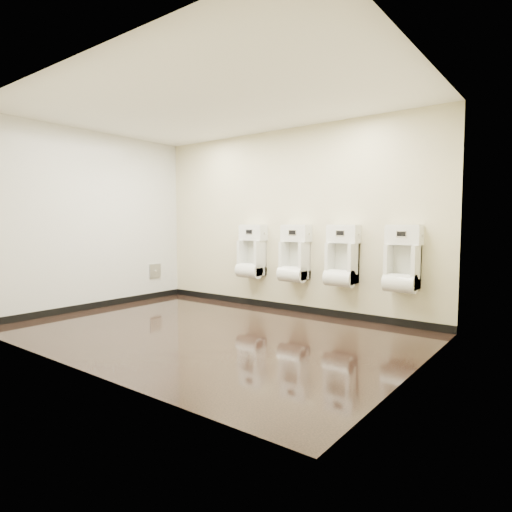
{
  "coord_description": "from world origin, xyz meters",
  "views": [
    {
      "loc": [
        3.65,
        -3.84,
        1.34
      ],
      "look_at": [
        0.32,
        0.55,
        0.93
      ],
      "focal_mm": 30.0,
      "sensor_mm": 36.0,
      "label": 1
    }
  ],
  "objects": [
    {
      "name": "urinal_1",
      "position": [
        0.25,
        1.6,
        0.84
      ],
      "size": [
        0.45,
        0.34,
        0.84
      ],
      "color": "white",
      "rests_on": "back_wall"
    },
    {
      "name": "front_wall",
      "position": [
        0.0,
        -1.75,
        1.4
      ],
      "size": [
        5.0,
        0.02,
        2.8
      ],
      "primitive_type": "cube",
      "color": "beige",
      "rests_on": "ground"
    },
    {
      "name": "access_panel",
      "position": [
        -2.48,
        1.2,
        0.5
      ],
      "size": [
        0.04,
        0.25,
        0.25
      ],
      "color": "#9E9EA3",
      "rests_on": "left_wall"
    },
    {
      "name": "ceiling",
      "position": [
        0.0,
        0.0,
        2.8
      ],
      "size": [
        5.0,
        3.5,
        0.0
      ],
      "primitive_type": "cube",
      "color": "white"
    },
    {
      "name": "urinal_0",
      "position": [
        -0.57,
        1.6,
        0.84
      ],
      "size": [
        0.45,
        0.34,
        0.84
      ],
      "color": "white",
      "rests_on": "back_wall"
    },
    {
      "name": "tile_overlay_left",
      "position": [
        -2.5,
        0.0,
        1.4
      ],
      "size": [
        0.01,
        3.5,
        2.8
      ],
      "primitive_type": "cube",
      "color": "white",
      "rests_on": "ground"
    },
    {
      "name": "right_wall",
      "position": [
        2.5,
        0.0,
        1.4
      ],
      "size": [
        0.02,
        3.5,
        2.8
      ],
      "primitive_type": "cube",
      "color": "beige",
      "rests_on": "ground"
    },
    {
      "name": "urinal_3",
      "position": [
        1.86,
        1.6,
        0.84
      ],
      "size": [
        0.45,
        0.34,
        0.84
      ],
      "color": "white",
      "rests_on": "back_wall"
    },
    {
      "name": "left_wall",
      "position": [
        -2.5,
        0.0,
        1.4
      ],
      "size": [
        0.02,
        3.5,
        2.8
      ],
      "primitive_type": "cube",
      "color": "beige",
      "rests_on": "ground"
    },
    {
      "name": "back_wall",
      "position": [
        0.0,
        1.75,
        1.4
      ],
      "size": [
        5.0,
        0.02,
        2.8
      ],
      "primitive_type": "cube",
      "color": "beige",
      "rests_on": "ground"
    },
    {
      "name": "ground",
      "position": [
        0.0,
        0.0,
        0.0
      ],
      "size": [
        5.0,
        3.5,
        0.0
      ],
      "primitive_type": "cube",
      "color": "black",
      "rests_on": "ground"
    },
    {
      "name": "skirting_back",
      "position": [
        0.0,
        1.74,
        0.05
      ],
      "size": [
        5.0,
        0.02,
        0.1
      ],
      "primitive_type": "cube",
      "color": "black",
      "rests_on": "ground"
    },
    {
      "name": "skirting_left",
      "position": [
        -2.49,
        0.0,
        0.05
      ],
      "size": [
        0.02,
        3.5,
        0.1
      ],
      "primitive_type": "cube",
      "color": "black",
      "rests_on": "ground"
    },
    {
      "name": "urinal_2",
      "position": [
        1.02,
        1.6,
        0.84
      ],
      "size": [
        0.45,
        0.34,
        0.84
      ],
      "color": "white",
      "rests_on": "back_wall"
    }
  ]
}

